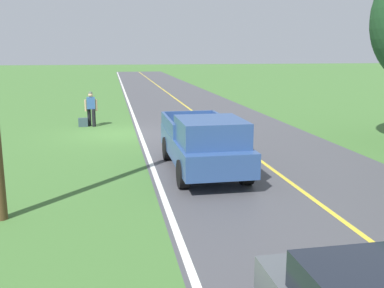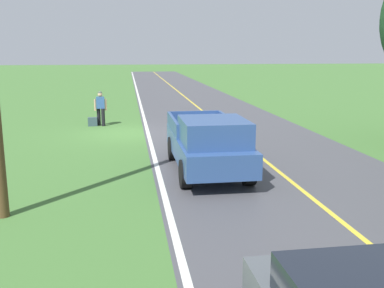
{
  "view_description": "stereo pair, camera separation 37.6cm",
  "coord_description": "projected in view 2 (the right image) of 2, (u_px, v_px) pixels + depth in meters",
  "views": [
    {
      "loc": [
        0.3,
        20.12,
        3.74
      ],
      "look_at": [
        -1.54,
        10.1,
        1.58
      ],
      "focal_mm": 41.42,
      "sensor_mm": 36.0,
      "label": 1
    },
    {
      "loc": [
        -0.07,
        20.18,
        3.74
      ],
      "look_at": [
        -1.54,
        10.1,
        1.58
      ],
      "focal_mm": 41.42,
      "sensor_mm": 36.0,
      "label": 2
    }
  ],
  "objects": [
    {
      "name": "ground_plane",
      "position": [
        127.0,
        133.0,
        20.3
      ],
      "size": [
        200.0,
        200.0,
        0.0
      ],
      "primitive_type": "plane",
      "color": "#427033"
    },
    {
      "name": "road_surface",
      "position": [
        227.0,
        131.0,
        20.97
      ],
      "size": [
        7.88,
        120.0,
        0.0
      ],
      "primitive_type": "cube",
      "color": "#47474C",
      "rests_on": "ground"
    },
    {
      "name": "hitchhiker_walking",
      "position": [
        101.0,
        106.0,
        22.24
      ],
      "size": [
        0.62,
        0.51,
        1.75
      ],
      "color": "black",
      "rests_on": "ground"
    },
    {
      "name": "pickup_truck_passing",
      "position": [
        208.0,
        142.0,
        13.6
      ],
      "size": [
        2.11,
        5.4,
        1.82
      ],
      "color": "#2D4C84",
      "rests_on": "ground"
    },
    {
      "name": "lane_centre_line",
      "position": [
        227.0,
        131.0,
        20.97
      ],
      "size": [
        0.14,
        117.6,
        0.0
      ],
      "primitive_type": "cube",
      "color": "gold",
      "rests_on": "ground"
    },
    {
      "name": "suitcase_carried",
      "position": [
        93.0,
        122.0,
        22.24
      ],
      "size": [
        0.47,
        0.22,
        0.44
      ],
      "primitive_type": "cube",
      "rotation": [
        0.0,
        0.0,
        1.62
      ],
      "color": "#384C56",
      "rests_on": "ground"
    },
    {
      "name": "lane_edge_line",
      "position": [
        148.0,
        133.0,
        20.44
      ],
      "size": [
        0.16,
        117.6,
        0.0
      ],
      "primitive_type": "cube",
      "color": "silver",
      "rests_on": "ground"
    }
  ]
}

